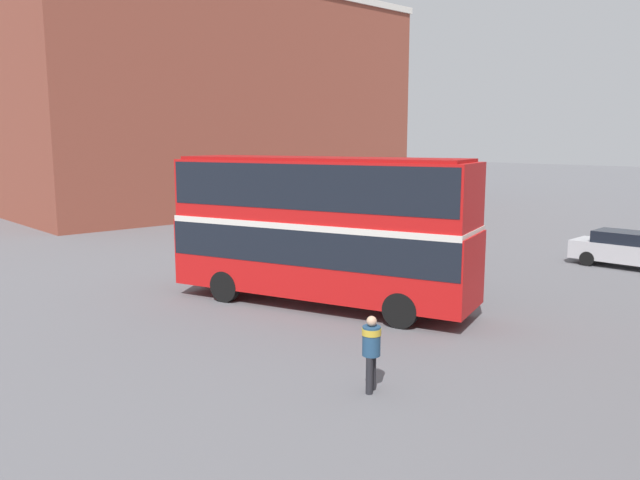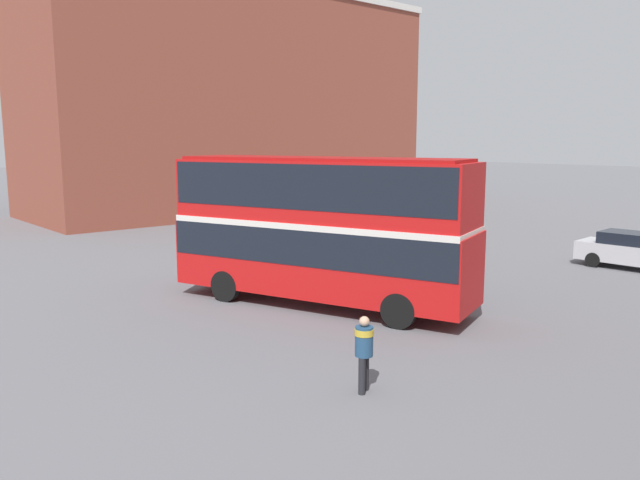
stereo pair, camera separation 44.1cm
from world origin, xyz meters
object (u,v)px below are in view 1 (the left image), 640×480
(double_decker_bus, at_px, (320,222))
(parked_car_kerb_near, at_px, (627,249))
(pedestrian_foreground, at_px, (371,346))
(parked_car_kerb_far, at_px, (318,229))

(double_decker_bus, distance_m, parked_car_kerb_near, 14.68)
(pedestrian_foreground, xyz_separation_m, parked_car_kerb_near, (-1.82, 17.91, -0.25))
(double_decker_bus, xyz_separation_m, pedestrian_foreground, (6.05, -4.00, -1.75))
(parked_car_kerb_near, bearing_deg, parked_car_kerb_far, -160.07)
(pedestrian_foreground, relative_size, parked_car_kerb_near, 0.37)
(double_decker_bus, height_order, parked_car_kerb_far, double_decker_bus)
(double_decker_bus, relative_size, parked_car_kerb_far, 2.34)
(double_decker_bus, distance_m, pedestrian_foreground, 7.46)
(parked_car_kerb_near, bearing_deg, pedestrian_foreground, -88.03)
(double_decker_bus, relative_size, parked_car_kerb_near, 2.28)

